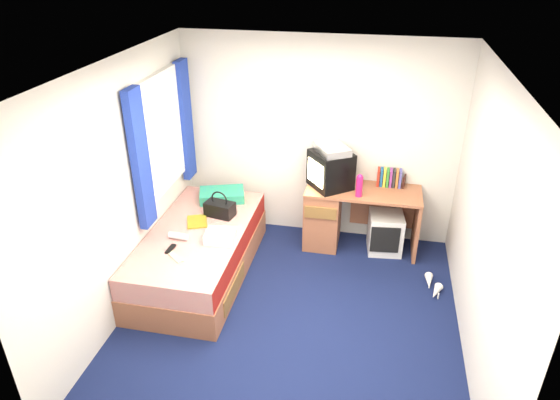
% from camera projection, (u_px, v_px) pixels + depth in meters
% --- Properties ---
extents(ground, '(3.40, 3.40, 0.00)m').
position_uv_depth(ground, '(290.00, 317.00, 4.87)').
color(ground, '#0C1438').
rests_on(ground, ground).
extents(room_shell, '(3.40, 3.40, 3.40)m').
position_uv_depth(room_shell, '(292.00, 184.00, 4.19)').
color(room_shell, white).
rests_on(room_shell, ground).
extents(bed, '(1.01, 2.00, 0.54)m').
position_uv_depth(bed, '(200.00, 252.00, 5.40)').
color(bed, '#A26343').
rests_on(bed, ground).
extents(pillow, '(0.59, 0.47, 0.11)m').
position_uv_depth(pillow, '(222.00, 195.00, 5.88)').
color(pillow, teal).
rests_on(pillow, bed).
extents(desk, '(1.30, 0.55, 0.75)m').
position_uv_depth(desk, '(338.00, 213.00, 5.87)').
color(desk, '#A26343').
rests_on(desk, ground).
extents(storage_cube, '(0.42, 0.42, 0.48)m').
position_uv_depth(storage_cube, '(385.00, 232.00, 5.82)').
color(storage_cube, silver).
rests_on(storage_cube, ground).
extents(crt_tv, '(0.57, 0.58, 0.42)m').
position_uv_depth(crt_tv, '(330.00, 170.00, 5.63)').
color(crt_tv, black).
rests_on(crt_tv, desk).
extents(vcr, '(0.47, 0.51, 0.08)m').
position_uv_depth(vcr, '(332.00, 149.00, 5.52)').
color(vcr, silver).
rests_on(vcr, crt_tv).
extents(book_row, '(0.27, 0.13, 0.20)m').
position_uv_depth(book_row, '(389.00, 178.00, 5.71)').
color(book_row, maroon).
rests_on(book_row, desk).
extents(picture_frame, '(0.04, 0.12, 0.14)m').
position_uv_depth(picture_frame, '(404.00, 181.00, 5.69)').
color(picture_frame, black).
rests_on(picture_frame, desk).
extents(pink_water_bottle, '(0.08, 0.08, 0.23)m').
position_uv_depth(pink_water_bottle, '(359.00, 187.00, 5.47)').
color(pink_water_bottle, '#C71C63').
rests_on(pink_water_bottle, desk).
extents(aerosol_can, '(0.05, 0.05, 0.17)m').
position_uv_depth(aerosol_can, '(354.00, 181.00, 5.66)').
color(aerosol_can, silver).
rests_on(aerosol_can, desk).
extents(handbag, '(0.35, 0.24, 0.30)m').
position_uv_depth(handbag, '(220.00, 209.00, 5.52)').
color(handbag, black).
rests_on(handbag, bed).
extents(towel, '(0.32, 0.28, 0.10)m').
position_uv_depth(towel, '(221.00, 236.00, 5.08)').
color(towel, silver).
rests_on(towel, bed).
extents(magazine, '(0.30, 0.34, 0.01)m').
position_uv_depth(magazine, '(197.00, 222.00, 5.42)').
color(magazine, yellow).
rests_on(magazine, bed).
extents(water_bottle, '(0.20, 0.08, 0.07)m').
position_uv_depth(water_bottle, '(179.00, 236.00, 5.11)').
color(water_bottle, silver).
rests_on(water_bottle, bed).
extents(colour_swatch_fan, '(0.21, 0.19, 0.01)m').
position_uv_depth(colour_swatch_fan, '(175.00, 257.00, 4.82)').
color(colour_swatch_fan, yellow).
rests_on(colour_swatch_fan, bed).
extents(remote_control, '(0.06, 0.16, 0.02)m').
position_uv_depth(remote_control, '(171.00, 249.00, 4.94)').
color(remote_control, black).
rests_on(remote_control, bed).
extents(window_assembly, '(0.11, 1.42, 1.40)m').
position_uv_depth(window_assembly, '(163.00, 137.00, 5.27)').
color(window_assembly, silver).
rests_on(window_assembly, room_shell).
extents(white_heels, '(0.19, 0.40, 0.09)m').
position_uv_depth(white_heels, '(432.00, 287.00, 5.23)').
color(white_heels, white).
rests_on(white_heels, ground).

